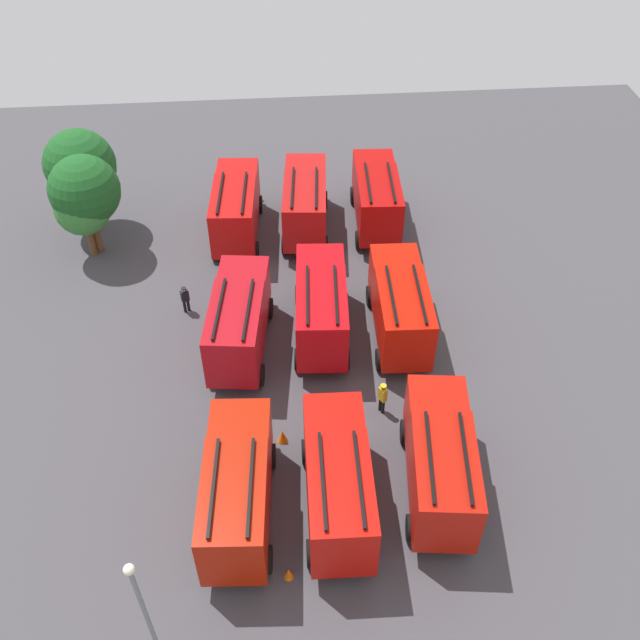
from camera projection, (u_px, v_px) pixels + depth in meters
The scene contains 21 objects.
ground_plane at pixel (320, 339), 37.29m from camera, with size 56.86×56.86×0.00m, color #423F44.
fire_truck_0 at pixel (440, 459), 29.08m from camera, with size 7.44×3.45×3.88m.
fire_truck_1 at pixel (400, 305), 36.05m from camera, with size 7.28×2.96×3.88m.
fire_truck_2 at pixel (377, 196), 43.36m from camera, with size 7.32×3.05×3.88m.
fire_truck_3 at pixel (338, 480), 28.34m from camera, with size 7.26×2.91×3.88m.
fire_truck_4 at pixel (321, 305), 36.03m from camera, with size 7.34×3.14×3.88m.
fire_truck_5 at pixel (305, 201), 42.96m from camera, with size 7.38×3.25×3.88m.
fire_truck_6 at pixel (237, 487), 28.10m from camera, with size 7.34×3.13×3.88m.
fire_truck_7 at pixel (239, 319), 35.28m from camera, with size 7.44×3.45×3.88m.
fire_truck_8 at pixel (236, 206), 42.55m from camera, with size 7.35×3.14×3.88m.
firefighter_0 at pixel (382, 397), 33.03m from camera, with size 0.48×0.41×1.82m.
firefighter_1 at pixel (185, 298), 38.29m from camera, with size 0.40×0.48×1.66m.
firefighter_2 at pixel (373, 170), 47.96m from camera, with size 0.41×0.48×1.62m.
firefighter_3 at pixel (253, 186), 46.57m from camera, with size 0.46×0.33×1.61m.
tree_0 at pixel (82, 208), 40.36m from camera, with size 3.20×3.20×4.95m.
tree_1 at pixel (85, 191), 40.06m from camera, with size 4.05×4.05×6.27m.
tree_2 at pixel (80, 165), 41.71m from camera, with size 4.23×4.23×6.55m.
traffic_cone_0 at pixel (381, 280), 40.32m from camera, with size 0.51×0.51×0.73m, color #F2600C.
traffic_cone_1 at pixel (283, 436), 32.20m from camera, with size 0.48×0.48×0.69m, color #F2600C.
traffic_cone_2 at pixel (289, 573), 27.43m from camera, with size 0.40×0.40×0.57m, color #F2600C.
lamppost at pixel (144, 611), 22.57m from camera, with size 0.36×0.36×6.86m.
Camera 1 is at (-26.47, 2.21, 26.18)m, focal length 39.74 mm.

